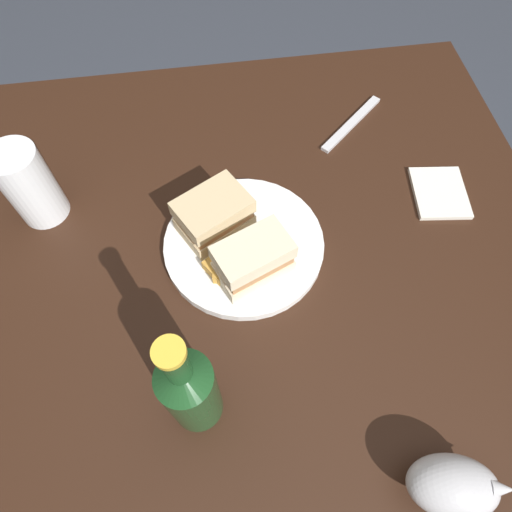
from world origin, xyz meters
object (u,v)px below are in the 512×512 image
(pint_glass, at_px, (32,189))
(napkin, at_px, (440,193))
(gravy_boat, at_px, (454,486))
(sandwich_half_left, at_px, (214,215))
(sandwich_half_right, at_px, (253,260))
(plate, at_px, (244,244))
(cider_bottle, at_px, (190,390))
(fork, at_px, (351,124))

(pint_glass, bearing_deg, napkin, 84.61)
(napkin, bearing_deg, gravy_boat, -19.47)
(sandwich_half_left, relative_size, sandwich_half_right, 1.05)
(plate, relative_size, pint_glass, 1.85)
(sandwich_half_left, xyz_separation_m, gravy_boat, (0.42, 0.24, -0.01))
(pint_glass, relative_size, cider_bottle, 0.57)
(cider_bottle, bearing_deg, plate, 158.54)
(sandwich_half_right, bearing_deg, gravy_boat, 29.97)
(sandwich_half_right, xyz_separation_m, napkin, (-0.11, 0.35, -0.05))
(plate, height_order, sandwich_half_right, sandwich_half_right)
(napkin, bearing_deg, plate, -80.78)
(sandwich_half_left, height_order, fork, sandwich_half_left)
(gravy_boat, bearing_deg, napkin, 160.53)
(cider_bottle, distance_m, fork, 0.60)
(sandwich_half_left, xyz_separation_m, cider_bottle, (0.28, -0.05, 0.05))
(plate, xyz_separation_m, napkin, (-0.06, 0.35, -0.00))
(plate, height_order, napkin, plate)
(gravy_boat, xyz_separation_m, fork, (-0.63, 0.04, -0.04))
(plate, relative_size, gravy_boat, 2.02)
(sandwich_half_left, distance_m, pint_glass, 0.30)
(sandwich_half_right, relative_size, gravy_boat, 1.00)
(cider_bottle, height_order, fork, cider_bottle)
(fork, bearing_deg, napkin, 79.05)
(pint_glass, relative_size, fork, 0.78)
(pint_glass, distance_m, cider_bottle, 0.43)
(gravy_boat, relative_size, fork, 0.71)
(plate, xyz_separation_m, fork, (-0.24, 0.24, -0.00))
(pint_glass, height_order, cider_bottle, cider_bottle)
(sandwich_half_right, relative_size, cider_bottle, 0.52)
(sandwich_half_right, distance_m, cider_bottle, 0.22)
(sandwich_half_right, relative_size, pint_glass, 0.91)
(pint_glass, height_order, fork, pint_glass)
(pint_glass, bearing_deg, sandwich_half_left, 73.08)
(sandwich_half_left, height_order, gravy_boat, sandwich_half_left)
(gravy_boat, bearing_deg, plate, -152.80)
(plate, xyz_separation_m, sandwich_half_left, (-0.04, -0.04, 0.04))
(pint_glass, bearing_deg, plate, 69.55)
(cider_bottle, bearing_deg, gravy_boat, 63.90)
(plate, relative_size, cider_bottle, 1.05)
(plate, height_order, fork, plate)
(cider_bottle, bearing_deg, sandwich_half_left, 169.27)
(plate, bearing_deg, napkin, 99.22)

